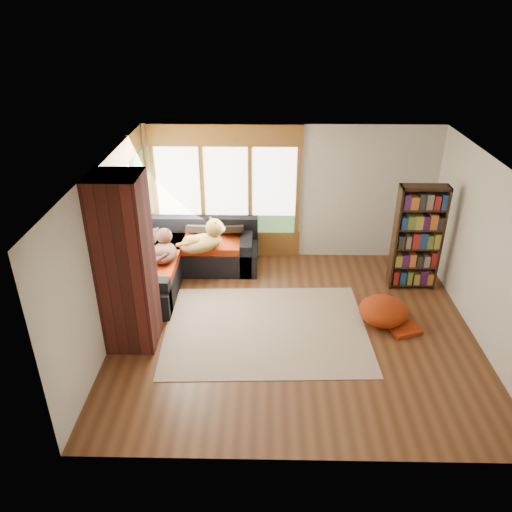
% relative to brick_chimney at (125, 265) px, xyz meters
% --- Properties ---
extents(floor, '(5.50, 5.50, 0.00)m').
position_rel_brick_chimney_xyz_m(floor, '(2.40, 0.35, -1.30)').
color(floor, '#4C2915').
rests_on(floor, ground).
extents(ceiling, '(5.50, 5.50, 0.00)m').
position_rel_brick_chimney_xyz_m(ceiling, '(2.40, 0.35, 1.30)').
color(ceiling, white).
extents(wall_back, '(5.50, 0.04, 2.60)m').
position_rel_brick_chimney_xyz_m(wall_back, '(2.40, 2.85, 0.00)').
color(wall_back, silver).
rests_on(wall_back, ground).
extents(wall_front, '(5.50, 0.04, 2.60)m').
position_rel_brick_chimney_xyz_m(wall_front, '(2.40, -2.15, 0.00)').
color(wall_front, silver).
rests_on(wall_front, ground).
extents(wall_left, '(0.04, 5.00, 2.60)m').
position_rel_brick_chimney_xyz_m(wall_left, '(-0.35, 0.35, 0.00)').
color(wall_left, silver).
rests_on(wall_left, ground).
extents(wall_right, '(0.04, 5.00, 2.60)m').
position_rel_brick_chimney_xyz_m(wall_right, '(5.15, 0.35, 0.00)').
color(wall_right, silver).
rests_on(wall_right, ground).
extents(windows_back, '(2.82, 0.10, 1.90)m').
position_rel_brick_chimney_xyz_m(windows_back, '(1.20, 2.82, 0.05)').
color(windows_back, '#915F24').
rests_on(windows_back, wall_back).
extents(windows_left, '(0.10, 2.62, 1.90)m').
position_rel_brick_chimney_xyz_m(windows_left, '(-0.32, 1.55, 0.05)').
color(windows_left, '#915F24').
rests_on(windows_left, wall_left).
extents(roller_blind, '(0.03, 0.72, 0.90)m').
position_rel_brick_chimney_xyz_m(roller_blind, '(-0.29, 2.38, 0.45)').
color(roller_blind, '#5E8048').
rests_on(roller_blind, wall_left).
extents(brick_chimney, '(0.70, 0.70, 2.60)m').
position_rel_brick_chimney_xyz_m(brick_chimney, '(0.00, 0.00, 0.00)').
color(brick_chimney, '#471914').
rests_on(brick_chimney, ground).
extents(sectional_sofa, '(2.20, 2.20, 0.80)m').
position_rel_brick_chimney_xyz_m(sectional_sofa, '(0.45, 2.05, -1.00)').
color(sectional_sofa, black).
rests_on(sectional_sofa, ground).
extents(area_rug, '(3.20, 2.50, 0.01)m').
position_rel_brick_chimney_xyz_m(area_rug, '(1.96, 0.32, -1.29)').
color(area_rug, beige).
rests_on(area_rug, ground).
extents(bookshelf, '(0.81, 0.27, 1.88)m').
position_rel_brick_chimney_xyz_m(bookshelf, '(4.54, 1.68, -0.36)').
color(bookshelf, '#301D10').
rests_on(bookshelf, ground).
extents(pouf, '(0.87, 0.87, 0.41)m').
position_rel_brick_chimney_xyz_m(pouf, '(3.81, 0.55, -1.08)').
color(pouf, '#9C2F0F').
rests_on(pouf, area_rug).
extents(dog_tan, '(0.95, 0.88, 0.46)m').
position_rel_brick_chimney_xyz_m(dog_tan, '(0.86, 1.89, -0.53)').
color(dog_tan, olive).
rests_on(dog_tan, sectional_sofa).
extents(dog_brindle, '(0.50, 0.76, 0.40)m').
position_rel_brick_chimney_xyz_m(dog_brindle, '(0.20, 1.56, -0.56)').
color(dog_brindle, '#3A1D16').
rests_on(dog_brindle, sectional_sofa).
extents(throw_pillows, '(1.98, 1.68, 0.45)m').
position_rel_brick_chimney_xyz_m(throw_pillows, '(0.53, 2.10, -0.53)').
color(throw_pillows, black).
rests_on(throw_pillows, sectional_sofa).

